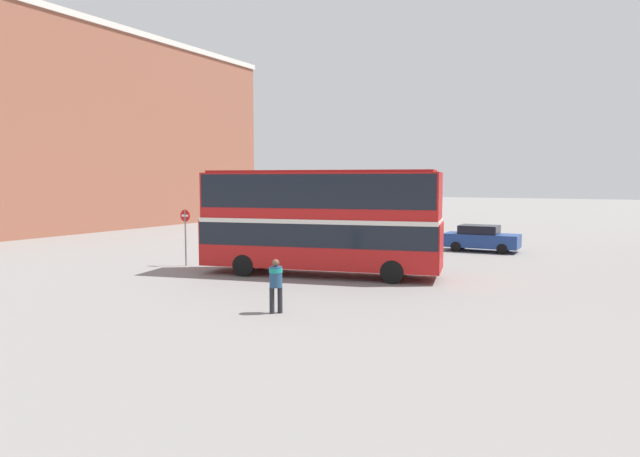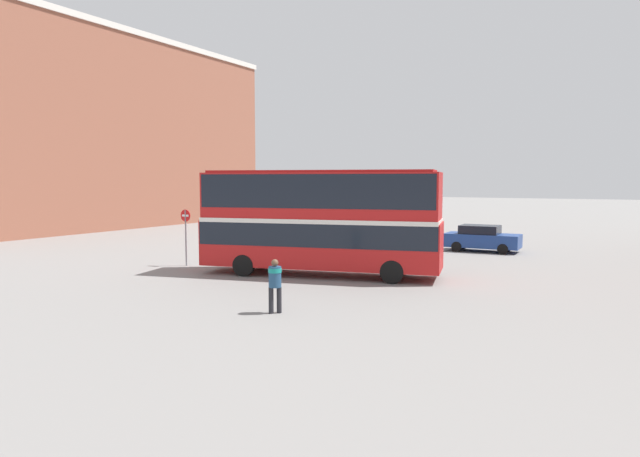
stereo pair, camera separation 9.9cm
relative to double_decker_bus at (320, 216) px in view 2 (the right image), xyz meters
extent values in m
plane|color=gray|center=(-0.84, 0.48, -2.69)|extent=(240.00, 240.00, 0.00)
cube|color=#935642|center=(-30.94, 13.96, 5.75)|extent=(9.29, 36.60, 16.89)
cube|color=silver|center=(-30.94, 13.96, 14.44)|extent=(9.59, 36.90, 0.50)
cube|color=red|center=(0.00, 0.00, -1.25)|extent=(11.03, 4.89, 2.06)
cube|color=red|center=(0.00, 0.00, 0.86)|extent=(10.85, 4.78, 2.15)
cube|color=black|center=(0.00, 0.00, -0.78)|extent=(10.93, 4.90, 1.01)
cube|color=black|center=(0.00, 0.00, 1.12)|extent=(10.70, 4.77, 1.47)
cube|color=silver|center=(0.00, 0.00, -0.19)|extent=(10.93, 4.89, 0.20)
cube|color=maroon|center=(0.00, 0.00, 1.98)|extent=(10.34, 4.50, 0.10)
cylinder|color=black|center=(3.09, 1.88, -2.20)|extent=(1.03, 0.51, 0.98)
cylinder|color=black|center=(3.60, -0.34, -2.20)|extent=(1.03, 0.51, 0.98)
cylinder|color=black|center=(-3.39, 0.38, -2.20)|extent=(1.03, 0.51, 0.98)
cylinder|color=black|center=(-2.88, -1.83, -2.20)|extent=(1.03, 0.51, 0.98)
cylinder|color=#232328|center=(2.17, -7.22, -2.27)|extent=(0.16, 0.16, 0.85)
cylinder|color=#232328|center=(2.36, -7.03, -2.27)|extent=(0.16, 0.16, 0.85)
cylinder|color=navy|center=(2.26, -7.12, -1.51)|extent=(0.58, 0.58, 0.67)
cylinder|color=teal|center=(2.26, -7.12, -1.29)|extent=(0.61, 0.61, 0.15)
sphere|color=brown|center=(2.26, -7.12, -1.05)|extent=(0.23, 0.23, 0.23)
cube|color=black|center=(-6.01, 14.45, -2.05)|extent=(4.20, 2.51, 0.74)
cube|color=black|center=(-6.17, 14.42, -1.42)|extent=(2.32, 1.94, 0.51)
cylinder|color=black|center=(-4.99, 15.46, -2.37)|extent=(0.68, 0.35, 0.65)
cylinder|color=black|center=(-4.66, 13.97, -2.37)|extent=(0.68, 0.35, 0.65)
cylinder|color=black|center=(-7.37, 14.94, -2.37)|extent=(0.68, 0.35, 0.65)
cylinder|color=black|center=(-7.04, 13.44, -2.37)|extent=(0.68, 0.35, 0.65)
cube|color=navy|center=(4.40, 12.33, -2.03)|extent=(4.36, 1.98, 0.81)
cube|color=black|center=(4.23, 12.33, -1.37)|extent=(2.28, 1.75, 0.51)
cylinder|color=black|center=(5.73, 13.22, -2.38)|extent=(0.62, 0.23, 0.62)
cylinder|color=black|center=(5.76, 11.50, -2.38)|extent=(0.62, 0.23, 0.62)
cylinder|color=black|center=(3.05, 13.16, -2.38)|extent=(0.62, 0.23, 0.62)
cylinder|color=black|center=(3.08, 11.45, -2.38)|extent=(0.62, 0.23, 0.62)
cylinder|color=gray|center=(-7.28, -0.69, -1.29)|extent=(0.08, 0.08, 2.80)
cylinder|color=red|center=(-7.28, -0.69, -0.17)|extent=(0.60, 0.03, 0.60)
cube|color=white|center=(-7.28, -0.69, -0.17)|extent=(0.42, 0.04, 0.10)
camera|label=1|loc=(12.17, -22.34, 1.59)|focal=32.00mm
camera|label=2|loc=(12.26, -22.29, 1.59)|focal=32.00mm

